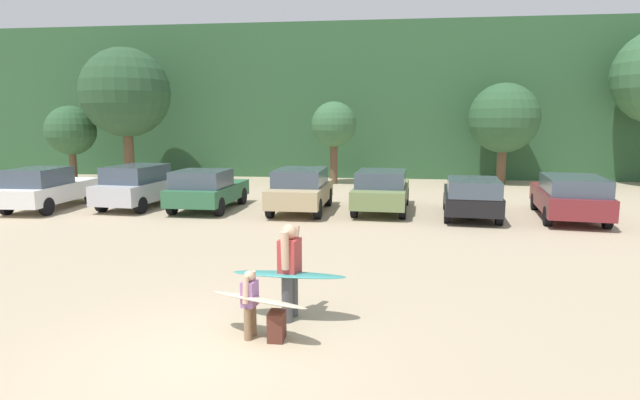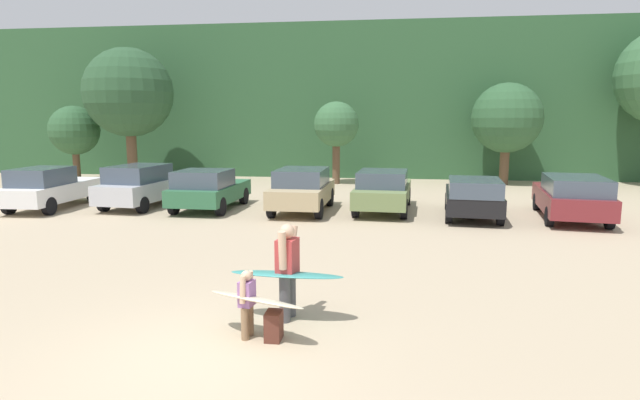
# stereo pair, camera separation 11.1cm
# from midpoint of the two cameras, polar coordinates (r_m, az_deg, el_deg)

# --- Properties ---
(ground_plane) EXTENTS (120.00, 120.00, 0.00)m
(ground_plane) POSITION_cam_midpoint_polar(r_m,az_deg,el_deg) (7.99, -13.49, -16.38)
(ground_plane) COLOR tan
(hillside_ridge) EXTENTS (108.00, 12.00, 8.83)m
(hillside_ridge) POSITION_cam_midpoint_polar(r_m,az_deg,el_deg) (36.24, 3.12, 10.42)
(hillside_ridge) COLOR #2D5633
(hillside_ridge) RESTS_ON ground_plane
(tree_left) EXTENTS (2.68, 2.68, 4.12)m
(tree_left) POSITION_cam_midpoint_polar(r_m,az_deg,el_deg) (31.89, -25.64, 6.82)
(tree_left) COLOR brown
(tree_left) RESTS_ON ground_plane
(tree_far_left) EXTENTS (4.67, 4.67, 7.11)m
(tree_far_left) POSITION_cam_midpoint_polar(r_m,az_deg,el_deg) (29.95, -20.55, 10.89)
(tree_far_left) COLOR brown
(tree_far_left) RESTS_ON ground_plane
(tree_center) EXTENTS (2.35, 2.35, 4.30)m
(tree_center) POSITION_cam_midpoint_polar(r_m,az_deg,el_deg) (27.50, 1.41, 8.16)
(tree_center) COLOR brown
(tree_center) RESTS_ON ground_plane
(tree_right) EXTENTS (3.59, 3.59, 5.24)m
(tree_right) POSITION_cam_midpoint_polar(r_m,az_deg,el_deg) (28.85, 19.31, 8.40)
(tree_right) COLOR brown
(tree_right) RESTS_ON ground_plane
(parked_car_white) EXTENTS (1.86, 4.49, 1.60)m
(parked_car_white) POSITION_cam_midpoint_polar(r_m,az_deg,el_deg) (22.28, -27.75, 1.18)
(parked_car_white) COLOR white
(parked_car_white) RESTS_ON ground_plane
(parked_car_silver) EXTENTS (2.15, 4.37, 1.64)m
(parked_car_silver) POSITION_cam_midpoint_polar(r_m,az_deg,el_deg) (21.38, -19.20, 1.52)
(parked_car_silver) COLOR silver
(parked_car_silver) RESTS_ON ground_plane
(parked_car_forest_green) EXTENTS (2.07, 4.10, 1.54)m
(parked_car_forest_green) POSITION_cam_midpoint_polar(r_m,az_deg,el_deg) (19.98, -12.40, 1.17)
(parked_car_forest_green) COLOR #2D6642
(parked_car_forest_green) RESTS_ON ground_plane
(parked_car_tan) EXTENTS (1.95, 4.22, 1.59)m
(parked_car_tan) POSITION_cam_midpoint_polar(r_m,az_deg,el_deg) (19.15, -2.27, 1.23)
(parked_car_tan) COLOR tan
(parked_car_tan) RESTS_ON ground_plane
(parked_car_olive_green) EXTENTS (2.14, 4.68, 1.54)m
(parked_car_olive_green) POSITION_cam_midpoint_polar(r_m,az_deg,el_deg) (19.36, 6.59, 1.12)
(parked_car_olive_green) COLOR #6B7F4C
(parked_car_olive_green) RESTS_ON ground_plane
(parked_car_black) EXTENTS (2.16, 4.27, 1.42)m
(parked_car_black) POSITION_cam_midpoint_polar(r_m,az_deg,el_deg) (18.64, 16.05, 0.40)
(parked_car_black) COLOR black
(parked_car_black) RESTS_ON ground_plane
(parked_car_maroon) EXTENTS (2.53, 4.90, 1.52)m
(parked_car_maroon) POSITION_cam_midpoint_polar(r_m,az_deg,el_deg) (19.54, 25.46, 0.41)
(parked_car_maroon) COLOR maroon
(parked_car_maroon) RESTS_ON ground_plane
(person_adult) EXTENTS (0.36, 0.73, 1.65)m
(person_adult) POSITION_cam_midpoint_polar(r_m,az_deg,el_deg) (8.86, -3.69, -7.19)
(person_adult) COLOR #4C4C51
(person_adult) RESTS_ON ground_plane
(person_child) EXTENTS (0.24, 0.41, 1.08)m
(person_child) POSITION_cam_midpoint_polar(r_m,az_deg,el_deg) (8.27, -8.06, -10.76)
(person_child) COLOR #8C6B4C
(person_child) RESTS_ON ground_plane
(surfboard_teal) EXTENTS (1.96, 0.63, 0.13)m
(surfboard_teal) POSITION_cam_midpoint_polar(r_m,az_deg,el_deg) (8.84, -3.77, -8.13)
(surfboard_teal) COLOR teal
(surfboard_cream) EXTENTS (1.76, 1.06, 0.20)m
(surfboard_cream) POSITION_cam_midpoint_polar(r_m,az_deg,el_deg) (8.20, -7.12, -10.73)
(surfboard_cream) COLOR beige
(backpack_dropped) EXTENTS (0.24, 0.34, 0.45)m
(backpack_dropped) POSITION_cam_midpoint_polar(r_m,az_deg,el_deg) (8.28, -5.14, -13.53)
(backpack_dropped) COLOR #592D23
(backpack_dropped) RESTS_ON ground_plane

